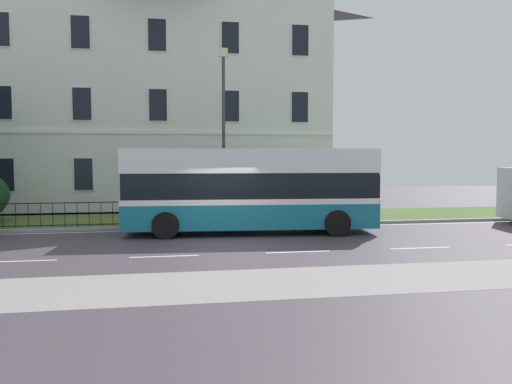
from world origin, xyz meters
TOP-DOWN VIEW (x-y plane):
  - ground_plane at (0.00, 0.88)m, footprint 60.00×56.00m
  - georgian_townhouse at (-2.13, 13.97)m, footprint 18.36×8.57m
  - iron_verge_railing at (-2.13, 4.40)m, footprint 14.55×0.04m
  - single_decker_bus at (1.24, 2.44)m, footprint 9.51×3.23m
  - street_lamp_post at (0.61, 5.48)m, footprint 0.36×0.24m
  - litter_bin at (-2.71, 4.88)m, footprint 0.50×0.50m

SIDE VIEW (x-z plane):
  - ground_plane at x=0.00m, z-range -0.11..0.07m
  - iron_verge_railing at x=-2.13m, z-range 0.14..1.11m
  - litter_bin at x=-2.71m, z-range 0.12..1.15m
  - single_decker_bus at x=1.24m, z-range 0.08..3.25m
  - street_lamp_post at x=0.61m, z-range 0.62..7.91m
  - georgian_townhouse at x=-2.13m, z-range 0.16..13.59m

